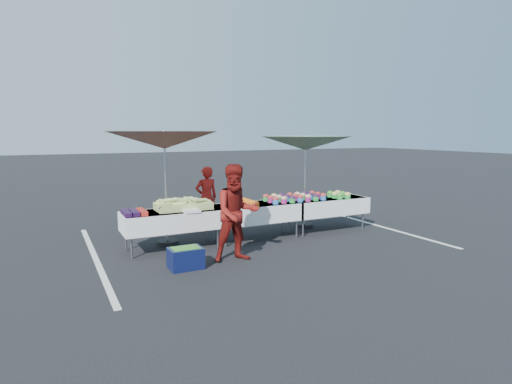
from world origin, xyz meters
name	(u,v)px	position (x,y,z in m)	size (l,w,h in m)	color
ground	(256,239)	(0.00, 0.00, 0.00)	(80.00, 80.00, 0.00)	black
stripe_left	(96,258)	(-3.20, 0.00, 0.00)	(0.10, 5.00, 0.00)	silver
stripe_right	(373,224)	(3.20, 0.00, 0.00)	(0.10, 5.00, 0.00)	silver
table_left	(172,219)	(-1.80, 0.00, 0.58)	(1.86, 0.81, 0.75)	white
table_center	(256,212)	(0.00, 0.00, 0.58)	(1.86, 0.81, 0.75)	white
table_right	(326,205)	(1.80, 0.00, 0.58)	(1.86, 0.81, 0.75)	white
berry_punnets	(134,212)	(-2.51, -0.06, 0.79)	(0.40, 0.54, 0.08)	black
corn_pile	(183,205)	(-1.56, 0.04, 0.84)	(1.16, 0.57, 0.26)	#ABC162
plastic_bags	(192,211)	(-1.50, -0.30, 0.78)	(0.30, 0.25, 0.05)	white
carrot_bowls	(241,203)	(-0.35, -0.01, 0.80)	(0.55, 0.69, 0.11)	orange
potato_cups	(295,197)	(0.95, 0.00, 0.83)	(1.34, 0.58, 0.16)	blue
bean_baskets	(339,195)	(2.06, -0.10, 0.82)	(0.36, 0.50, 0.15)	green
vendor	(206,198)	(-0.59, 1.40, 0.73)	(0.53, 0.35, 1.46)	red
customer	(237,213)	(-0.98, -1.22, 0.85)	(0.82, 0.64, 1.69)	maroon
umbrella_left	(164,141)	(-1.79, 0.40, 2.06)	(2.25, 2.25, 2.28)	black
umbrella_right	(306,144)	(1.55, 0.52, 1.96)	(2.39, 2.39, 2.17)	black
storage_bin	(186,258)	(-1.92, -1.25, 0.18)	(0.55, 0.40, 0.35)	#0B1137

